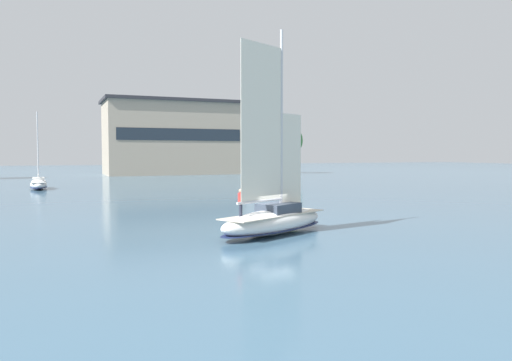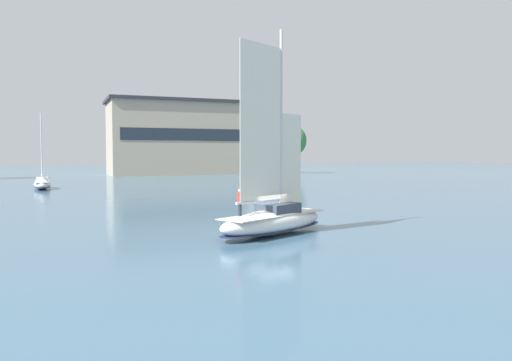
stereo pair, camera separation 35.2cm
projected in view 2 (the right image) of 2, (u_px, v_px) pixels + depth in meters
The scene contains 5 objects.
ground_plane at pixel (273, 234), 31.68m from camera, with size 400.00×400.00×0.00m, color #42667F.
waterfront_building at pixel (177, 138), 123.09m from camera, with size 33.56×17.29×17.98m.
tree_shore_left at pixel (295, 141), 125.85m from camera, with size 5.78×5.78×11.89m.
sailboat_main at pixel (274, 218), 31.63m from camera, with size 9.59×6.68×12.96m.
sailboat_moored_near_marina at pixel (42, 184), 71.81m from camera, with size 2.36×8.13×11.15m.
Camera 2 is at (-12.67, -28.80, 5.14)m, focal length 35.00 mm.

